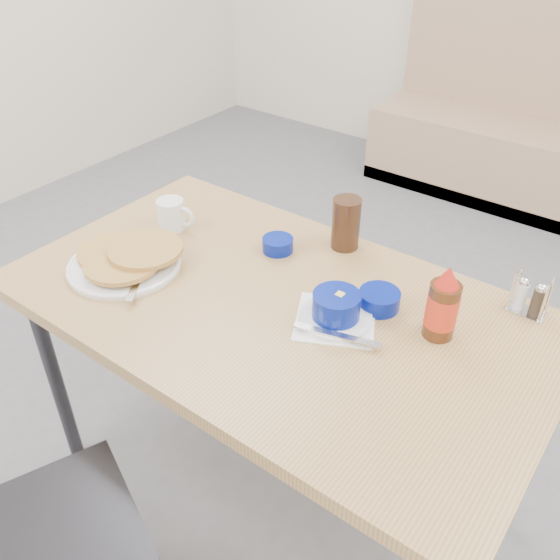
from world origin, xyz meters
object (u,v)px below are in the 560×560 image
Objects in this scene: creamer_bowl at (278,245)px; amber_tumbler at (346,223)px; grits_setting at (336,310)px; booth_bench at (541,143)px; pancake_plate at (126,260)px; butter_bowl at (379,300)px; condiment_caddy at (529,299)px; dining_table at (275,319)px; coffee_mug at (172,214)px; syrup_bottle at (442,307)px.

amber_tumbler is at bearing 43.71° from creamer_bowl.
grits_setting is 0.35m from amber_tumbler.
booth_bench is at bearing 93.81° from grits_setting.
pancake_plate reaches higher than butter_bowl.
booth_bench is 21.23× the size of creamer_bowl.
pancake_plate is 2.83× the size of condiment_caddy.
dining_table is 0.50m from coffee_mug.
dining_table is 15.65× the size of creamer_bowl.
pancake_plate reaches higher than dining_table.
syrup_bottle is at bearing -80.82° from booth_bench.
dining_table is 12.58× the size of condiment_caddy.
coffee_mug is (-0.05, 0.23, 0.03)m from pancake_plate.
syrup_bottle is (0.53, -0.07, 0.06)m from creamer_bowl.
booth_bench is at bearing 95.37° from butter_bowl.
pancake_plate is (-0.42, -2.66, 0.43)m from booth_bench.
pancake_plate is 2.62× the size of coffee_mug.
booth_bench is at bearing 80.92° from pancake_plate.
booth_bench reaches higher than condiment_caddy.
amber_tumbler is (-0.22, 0.20, 0.05)m from butter_bowl.
butter_bowl is at bearing -41.40° from amber_tumbler.
amber_tumbler is 1.37× the size of condiment_caddy.
coffee_mug reaches higher than dining_table.
creamer_bowl is 0.54m from syrup_bottle.
butter_bowl is at bearing 177.04° from syrup_bottle.
syrup_bottle is at bearing -27.91° from amber_tumbler.
amber_tumbler is at bearing 89.46° from dining_table.
syrup_bottle is (0.39, 0.13, 0.15)m from dining_table.
pancake_plate is at bearing -133.33° from amber_tumbler.
grits_setting is 0.35m from creamer_bowl.
butter_bowl is 0.37m from condiment_caddy.
grits_setting is at bearing -155.28° from syrup_bottle.
pancake_plate is 3.53× the size of creamer_bowl.
dining_table is at bearing -161.94° from syrup_bottle.
condiment_caddy is (0.95, 0.46, 0.02)m from pancake_plate.
syrup_bottle is at bearing -2.96° from butter_bowl.
syrup_bottle is (0.16, -0.01, 0.06)m from butter_bowl.
creamer_bowl is at bearing 48.04° from pancake_plate.
grits_setting is 0.13m from butter_bowl.
dining_table is at bearing -54.59° from creamer_bowl.
grits_setting is at bearing 13.95° from pancake_plate.
condiment_caddy is at bearing 34.01° from butter_bowl.
pancake_plate is 0.43m from creamer_bowl.
grits_setting is at bearing 8.40° from dining_table.
dining_table is 9.16× the size of amber_tumbler.
dining_table is (0.00, -2.53, 0.35)m from booth_bench.
condiment_caddy is (0.53, -2.19, 0.45)m from booth_bench.
coffee_mug is 0.64m from grits_setting.
amber_tumbler reaches higher than coffee_mug.
amber_tumbler is at bearing 138.60° from butter_bowl.
creamer_bowl is at bearing -93.40° from booth_bench.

